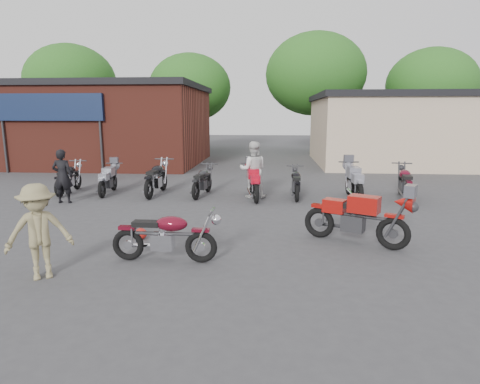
# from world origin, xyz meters

# --- Properties ---
(ground) EXTENTS (90.00, 90.00, 0.00)m
(ground) POSITION_xyz_m (0.00, 0.00, 0.00)
(ground) COLOR #3A393C
(brick_building) EXTENTS (12.00, 8.00, 4.00)m
(brick_building) POSITION_xyz_m (-9.00, 14.00, 2.00)
(brick_building) COLOR maroon
(brick_building) RESTS_ON ground
(stucco_building) EXTENTS (10.00, 8.00, 3.50)m
(stucco_building) POSITION_xyz_m (8.50, 15.00, 1.75)
(stucco_building) COLOR tan
(stucco_building) RESTS_ON ground
(tree_0) EXTENTS (6.56, 6.56, 8.20)m
(tree_0) POSITION_xyz_m (-14.00, 22.00, 4.10)
(tree_0) COLOR #1F5416
(tree_0) RESTS_ON ground
(tree_1) EXTENTS (5.92, 5.92, 7.40)m
(tree_1) POSITION_xyz_m (-5.00, 22.00, 3.70)
(tree_1) COLOR #1F5416
(tree_1) RESTS_ON ground
(tree_2) EXTENTS (7.04, 7.04, 8.80)m
(tree_2) POSITION_xyz_m (4.00, 22.00, 4.40)
(tree_2) COLOR #1F5416
(tree_2) RESTS_ON ground
(tree_3) EXTENTS (6.08, 6.08, 7.60)m
(tree_3) POSITION_xyz_m (12.00, 22.00, 3.80)
(tree_3) COLOR #1F5416
(tree_3) RESTS_ON ground
(vintage_motorcycle) EXTENTS (1.91, 0.65, 1.10)m
(vintage_motorcycle) POSITION_xyz_m (-0.91, -0.79, 0.55)
(vintage_motorcycle) COLOR #5A0B1A
(vintage_motorcycle) RESTS_ON ground
(sportbike) EXTENTS (2.24, 1.65, 1.25)m
(sportbike) POSITION_xyz_m (2.80, 0.54, 0.63)
(sportbike) COLOR #A9120E
(sportbike) RESTS_ON ground
(helmet) EXTENTS (0.28, 0.28, 0.25)m
(helmet) POSITION_xyz_m (-1.83, 0.49, 0.12)
(helmet) COLOR #B11912
(helmet) RESTS_ON ground
(person_dark) EXTENTS (0.64, 0.45, 1.66)m
(person_dark) POSITION_xyz_m (-5.35, 3.88, 0.83)
(person_dark) COLOR black
(person_dark) RESTS_ON ground
(person_light) EXTENTS (0.90, 0.71, 1.83)m
(person_light) POSITION_xyz_m (0.40, 5.20, 0.92)
(person_light) COLOR silver
(person_light) RESTS_ON ground
(person_tan) EXTENTS (1.19, 1.05, 1.60)m
(person_tan) POSITION_xyz_m (-2.79, -1.70, 0.80)
(person_tan) COLOR #857A52
(person_tan) RESTS_ON ground
(row_bike_0) EXTENTS (0.81, 2.03, 1.15)m
(row_bike_0) POSITION_xyz_m (-5.98, 5.43, 0.58)
(row_bike_0) COLOR black
(row_bike_0) RESTS_ON ground
(row_bike_1) EXTENTS (0.81, 1.92, 1.08)m
(row_bike_1) POSITION_xyz_m (-4.56, 5.37, 0.54)
(row_bike_1) COLOR gray
(row_bike_1) RESTS_ON ground
(row_bike_2) EXTENTS (0.77, 2.18, 1.25)m
(row_bike_2) POSITION_xyz_m (-2.88, 5.39, 0.63)
(row_bike_2) COLOR black
(row_bike_2) RESTS_ON ground
(row_bike_3) EXTENTS (0.87, 1.95, 1.09)m
(row_bike_3) POSITION_xyz_m (-1.29, 5.33, 0.55)
(row_bike_3) COLOR black
(row_bike_3) RESTS_ON ground
(row_bike_4) EXTENTS (0.98, 2.09, 1.17)m
(row_bike_4) POSITION_xyz_m (0.42, 5.02, 0.58)
(row_bike_4) COLOR red
(row_bike_4) RESTS_ON ground
(row_bike_5) EXTENTS (0.61, 1.84, 1.06)m
(row_bike_5) POSITION_xyz_m (1.80, 5.27, 0.53)
(row_bike_5) COLOR black
(row_bike_5) RESTS_ON ground
(row_bike_6) EXTENTS (0.74, 2.14, 1.23)m
(row_bike_6) POSITION_xyz_m (3.64, 5.15, 0.62)
(row_bike_6) COLOR gray
(row_bike_6) RESTS_ON ground
(row_bike_7) EXTENTS (1.00, 2.13, 1.19)m
(row_bike_7) POSITION_xyz_m (5.27, 5.31, 0.59)
(row_bike_7) COLOR #550A1B
(row_bike_7) RESTS_ON ground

